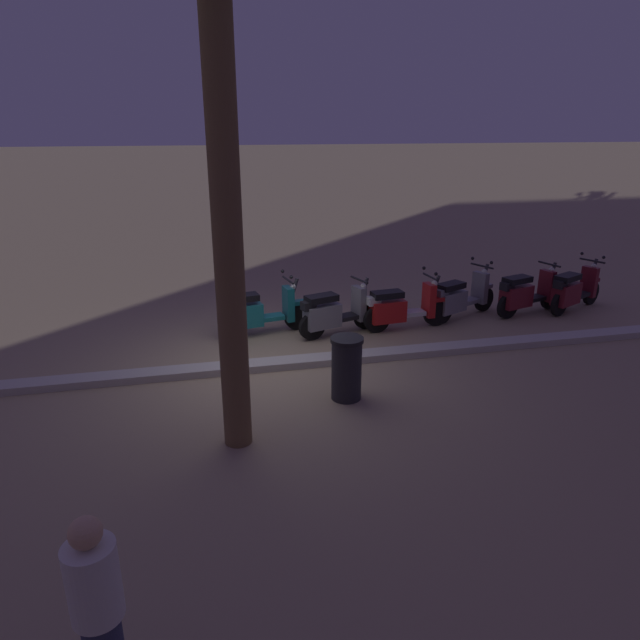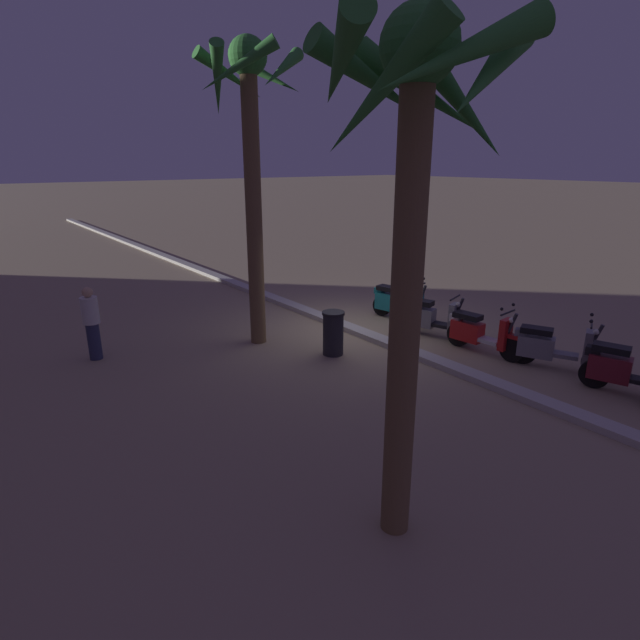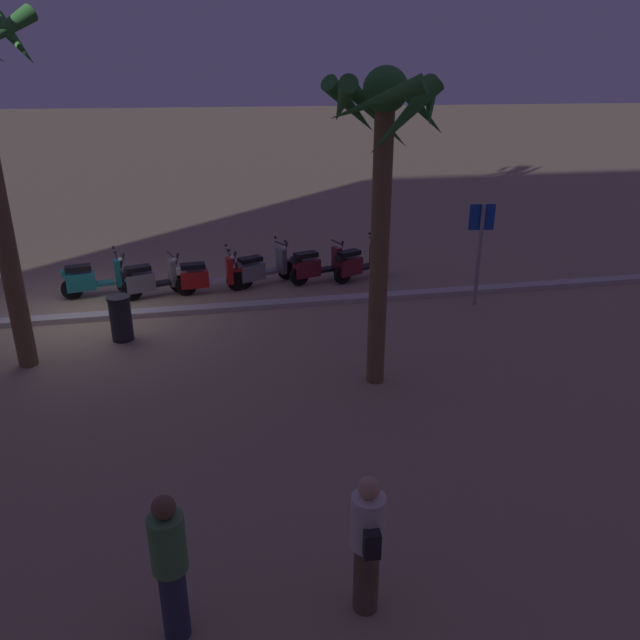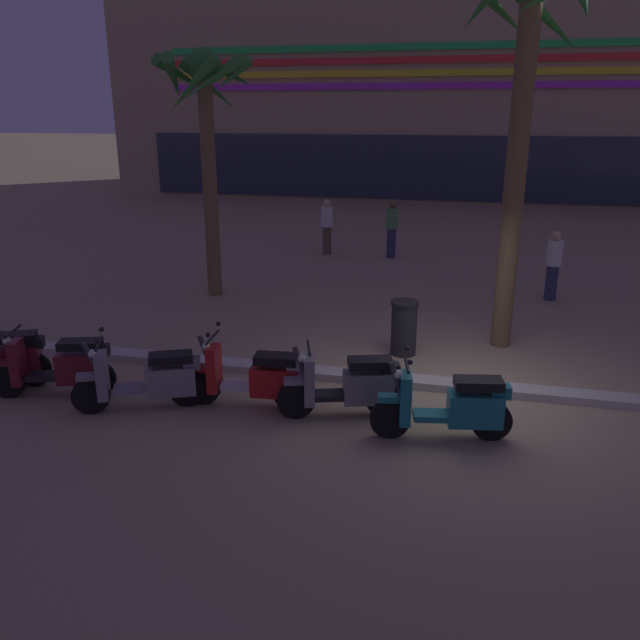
# 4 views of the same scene
# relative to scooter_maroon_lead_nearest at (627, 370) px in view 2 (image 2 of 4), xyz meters

# --- Properties ---
(ground_plane) EXTENTS (200.00, 200.00, 0.00)m
(ground_plane) POSITION_rel_scooter_maroon_lead_nearest_xyz_m (5.67, 1.47, -0.46)
(ground_plane) COLOR #9E896B
(curb_strip) EXTENTS (60.00, 0.36, 0.12)m
(curb_strip) POSITION_rel_scooter_maroon_lead_nearest_xyz_m (5.67, 1.57, -0.40)
(curb_strip) COLOR #BCB7AD
(curb_strip) RESTS_ON ground
(scooter_maroon_lead_nearest) EXTENTS (1.77, 0.79, 1.04)m
(scooter_maroon_lead_nearest) POSITION_rel_scooter_maroon_lead_nearest_xyz_m (0.00, 0.00, 0.00)
(scooter_maroon_lead_nearest) COLOR black
(scooter_maroon_lead_nearest) RESTS_ON ground
(scooter_grey_second_in_line) EXTENTS (1.72, 0.93, 1.17)m
(scooter_grey_second_in_line) POSITION_rel_scooter_maroon_lead_nearest_xyz_m (1.44, -0.09, -0.02)
(scooter_grey_second_in_line) COLOR black
(scooter_grey_second_in_line) RESTS_ON ground
(scooter_red_gap_after_mid) EXTENTS (1.80, 0.56, 1.17)m
(scooter_red_gap_after_mid) POSITION_rel_scooter_maroon_lead_nearest_xyz_m (2.88, 0.30, -0.02)
(scooter_red_gap_after_mid) COLOR black
(scooter_red_gap_after_mid) RESTS_ON ground
(scooter_grey_far_back) EXTENTS (1.68, 0.77, 1.04)m
(scooter_grey_far_back) POSITION_rel_scooter_maroon_lead_nearest_xyz_m (4.22, 0.32, -0.01)
(scooter_grey_far_back) COLOR black
(scooter_grey_far_back) RESTS_ON ground
(scooter_teal_last_in_row) EXTENTS (1.80, 0.66, 1.17)m
(scooter_teal_last_in_row) POSITION_rel_scooter_maroon_lead_nearest_xyz_m (5.61, -0.01, -0.01)
(scooter_teal_last_in_row) COLOR black
(scooter_teal_last_in_row) RESTS_ON ground
(palm_tree_far_corner) EXTENTS (2.05, 2.10, 5.27)m
(palm_tree_far_corner) POSITION_rel_scooter_maroon_lead_nearest_xyz_m (0.05, 5.72, 3.59)
(palm_tree_far_corner) COLOR brown
(palm_tree_far_corner) RESTS_ON ground
(palm_tree_mid_walkway) EXTENTS (2.31, 2.34, 6.32)m
(palm_tree_mid_walkway) POSITION_rel_scooter_maroon_lead_nearest_xyz_m (6.34, 3.76, 4.19)
(palm_tree_mid_walkway) COLOR brown
(palm_tree_mid_walkway) RESTS_ON ground
(pedestrian_strolling_near_curb) EXTENTS (0.34, 0.34, 1.55)m
(pedestrian_strolling_near_curb) POSITION_rel_scooter_maroon_lead_nearest_xyz_m (7.48, 7.02, 0.35)
(pedestrian_strolling_near_curb) COLOR #2D3351
(pedestrian_strolling_near_curb) RESTS_ON ground
(litter_bin) EXTENTS (0.48, 0.48, 0.95)m
(litter_bin) POSITION_rel_scooter_maroon_lead_nearest_xyz_m (4.67, 2.89, 0.02)
(litter_bin) COLOR #232328
(litter_bin) RESTS_ON ground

